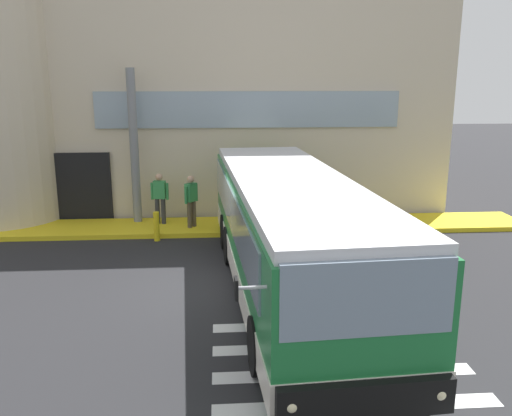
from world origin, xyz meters
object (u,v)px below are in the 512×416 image
(bus_main_foreground, at_px, (289,236))
(passenger_near_column, at_px, (160,196))
(passenger_by_doorway, at_px, (191,199))
(safety_bollard_yellow, at_px, (157,226))
(passenger_at_curb_edge, at_px, (229,200))
(entry_support_column, at_px, (134,147))

(bus_main_foreground, xyz_separation_m, passenger_near_column, (-3.51, 5.61, -0.25))
(passenger_near_column, xyz_separation_m, passenger_by_doorway, (1.04, -0.47, 0.00))
(bus_main_foreground, bearing_deg, safety_bollard_yellow, 129.87)
(passenger_by_doorway, relative_size, passenger_at_curb_edge, 1.00)
(bus_main_foreground, height_order, passenger_near_column, bus_main_foreground)
(passenger_at_curb_edge, xyz_separation_m, safety_bollard_yellow, (-2.23, -0.71, -0.63))
(passenger_at_curb_edge, bearing_deg, passenger_by_doorway, 168.15)
(bus_main_foreground, height_order, passenger_by_doorway, bus_main_foreground)
(bus_main_foreground, height_order, safety_bollard_yellow, bus_main_foreground)
(passenger_by_doorway, xyz_separation_m, passenger_at_curb_edge, (1.21, -0.25, 0.00))
(passenger_by_doorway, bearing_deg, bus_main_foreground, -64.32)
(passenger_near_column, xyz_separation_m, passenger_at_curb_edge, (2.25, -0.72, 0.00))
(bus_main_foreground, bearing_deg, entry_support_column, 125.82)
(bus_main_foreground, xyz_separation_m, passenger_by_doorway, (-2.47, 5.14, -0.25))
(passenger_at_curb_edge, height_order, safety_bollard_yellow, passenger_at_curb_edge)
(bus_main_foreground, relative_size, passenger_by_doorway, 6.49)
(passenger_near_column, bearing_deg, bus_main_foreground, -57.93)
(passenger_near_column, bearing_deg, safety_bollard_yellow, -88.96)
(passenger_near_column, relative_size, safety_bollard_yellow, 1.86)
(entry_support_column, distance_m, passenger_by_doorway, 2.56)
(entry_support_column, relative_size, bus_main_foreground, 0.46)
(passenger_by_doorway, bearing_deg, passenger_near_column, 155.83)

